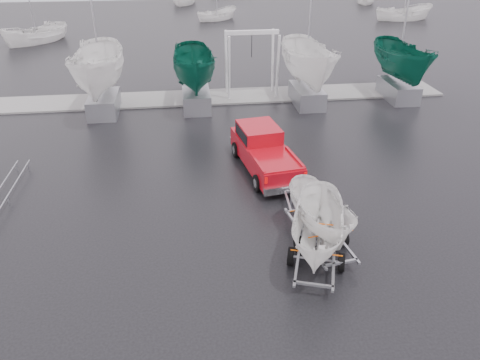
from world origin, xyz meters
TOP-DOWN VIEW (x-y plane):
  - ground_plane at (0.00, 0.00)m, footprint 120.00×120.00m
  - dock at (0.00, 13.00)m, footprint 30.00×3.00m
  - pickup_truck at (1.68, 2.91)m, footprint 2.56×5.52m
  - trailer_hitched at (2.57, -3.16)m, footprint 1.85×3.73m
  - trailer_parked at (2.21, -4.10)m, footprint 2.26×3.79m
  - boat_hoist at (2.67, 13.00)m, footprint 3.30×2.18m
  - keelboat_0 at (-6.26, 11.00)m, footprint 2.79×3.20m
  - keelboat_1 at (-0.91, 11.20)m, footprint 2.45×3.20m
  - keelboat_2 at (5.79, 11.00)m, footprint 2.69×3.20m
  - keelboat_3 at (11.75, 11.30)m, footprint 2.43×3.20m
  - mast_rack_0 at (-9.00, 1.00)m, footprint 0.56×6.50m
  - moored_boat_0 at (-14.96, 31.25)m, footprint 3.76×3.76m
  - moored_boat_1 at (-0.52, 55.16)m, footprint 3.45×3.50m
  - moored_boat_2 at (2.88, 41.35)m, footprint 2.91×2.90m
  - moored_boat_3 at (25.20, 52.79)m, footprint 3.22×3.26m
  - moored_boat_6 at (24.53, 38.64)m, footprint 2.89×2.83m

SIDE VIEW (x-z plane):
  - ground_plane at x=0.00m, z-range 0.00..0.00m
  - moored_boat_1 at x=-0.52m, z-range -5.84..5.85m
  - moored_boat_6 at x=24.53m, z-range -5.76..5.77m
  - moored_boat_0 at x=-14.96m, z-range -5.74..5.75m
  - moored_boat_3 at x=25.20m, z-range -5.67..5.68m
  - moored_boat_2 at x=2.88m, z-range -5.37..5.39m
  - dock at x=0.00m, z-range -0.01..0.11m
  - mast_rack_0 at x=-9.00m, z-range 0.32..0.38m
  - pickup_truck at x=1.68m, z-range 0.04..1.81m
  - trailer_hitched at x=2.57m, z-range 0.20..4.52m
  - trailer_parked at x=2.21m, z-range 0.21..4.94m
  - boat_hoist at x=2.67m, z-range 0.61..4.73m
  - keelboat_3 at x=11.75m, z-range -1.45..9.15m
  - keelboat_1 at x=-0.91m, z-range 0.08..7.71m
  - keelboat_2 at x=5.79m, z-range -1.15..9.73m
  - keelboat_0 at x=-6.26m, z-range -1.05..9.92m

